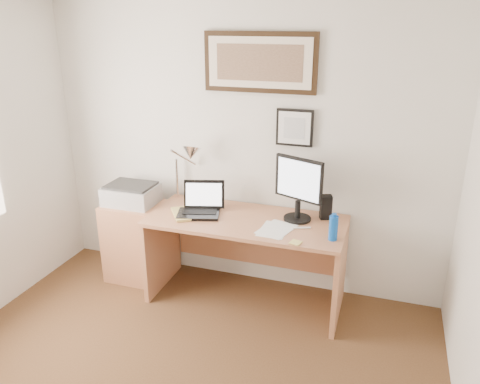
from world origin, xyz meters
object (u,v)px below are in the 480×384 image
at_px(water_bottle, 333,228).
at_px(desk, 249,241).
at_px(side_cabinet, 136,241).
at_px(laptop, 201,207).
at_px(book, 174,215).
at_px(lcd_monitor, 298,186).
at_px(printer, 131,194).

distance_m(water_bottle, desk, 0.83).
height_order(side_cabinet, laptop, laptop).
bearing_deg(book, side_cabinet, 159.74).
height_order(laptop, lcd_monitor, lcd_monitor).
bearing_deg(desk, lcd_monitor, 3.57).
xyz_separation_m(book, desk, (0.58, 0.22, -0.25)).
relative_size(desk, laptop, 4.06).
bearing_deg(desk, water_bottle, -18.94).
xyz_separation_m(water_bottle, laptop, (-1.11, 0.16, -0.04)).
height_order(desk, laptop, laptop).
height_order(laptop, printer, laptop).
bearing_deg(laptop, printer, 174.47).
relative_size(book, laptop, 0.73).
bearing_deg(desk, laptop, -167.42).
xyz_separation_m(side_cabinet, desk, (1.07, 0.04, 0.15)).
relative_size(side_cabinet, desk, 0.46).
distance_m(side_cabinet, book, 0.65).
distance_m(book, laptop, 0.23).
height_order(book, desk, book).
bearing_deg(side_cabinet, book, -20.26).
height_order(lcd_monitor, printer, lcd_monitor).
xyz_separation_m(side_cabinet, lcd_monitor, (1.47, 0.06, 0.68)).
bearing_deg(laptop, book, -145.94).
distance_m(laptop, lcd_monitor, 0.83).
xyz_separation_m(desk, printer, (-1.08, -0.02, 0.30)).
bearing_deg(printer, water_bottle, -7.12).
relative_size(water_bottle, printer, 0.43).
distance_m(lcd_monitor, printer, 1.50).
height_order(book, lcd_monitor, lcd_monitor).
distance_m(desk, laptop, 0.50).
relative_size(desk, lcd_monitor, 3.08).
height_order(book, laptop, laptop).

